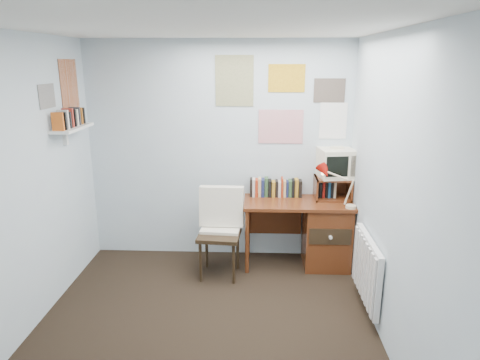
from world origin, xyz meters
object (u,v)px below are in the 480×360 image
object	(u,v)px
desk_lamp	(352,190)
wall_shelf	(72,128)
tv_riser	(333,188)
desk	(321,231)
radiator	(367,269)
crt_tv	(336,162)
desk_chair	(219,235)

from	to	relation	value
desk_lamp	wall_shelf	xyz separation A→B (m)	(-2.84, -0.17, 0.66)
tv_riser	wall_shelf	size ratio (longest dim) A/B	0.65
tv_riser	wall_shelf	distance (m)	2.83
desk	wall_shelf	bearing A→B (deg)	-171.60
radiator	desk_lamp	bearing A→B (deg)	91.85
crt_tv	tv_riser	bearing A→B (deg)	-150.57
tv_riser	wall_shelf	xyz separation A→B (m)	(-2.69, -0.49, 0.74)
desk_lamp	wall_shelf	bearing A→B (deg)	-177.55
desk	tv_riser	bearing A→B (deg)	42.96
desk	tv_riser	distance (m)	0.51
tv_riser	radiator	size ratio (longest dim) A/B	0.50
desk_chair	desk_lamp	world-z (taller)	desk_lamp
desk_lamp	desk_chair	bearing A→B (deg)	-176.99
desk_lamp	radiator	size ratio (longest dim) A/B	0.50
desk_lamp	tv_riser	bearing A→B (deg)	113.84
crt_tv	wall_shelf	distance (m)	2.80
desk_lamp	radiator	bearing A→B (deg)	-89.22
desk	radiator	bearing A→B (deg)	-72.76
desk_chair	desk	bearing A→B (deg)	19.70
desk	crt_tv	bearing A→B (deg)	42.15
desk	crt_tv	distance (m)	0.80
desk	desk_chair	size ratio (longest dim) A/B	1.29
desk_chair	radiator	size ratio (longest dim) A/B	1.16
desk	crt_tv	world-z (taller)	crt_tv
desk_chair	crt_tv	distance (m)	1.52
crt_tv	desk_lamp	bearing A→B (deg)	-78.87
desk_chair	wall_shelf	world-z (taller)	wall_shelf
desk	desk_lamp	world-z (taller)	desk_lamp
desk_chair	crt_tv	xyz separation A→B (m)	(1.27, 0.44, 0.72)
desk_lamp	crt_tv	world-z (taller)	crt_tv
wall_shelf	desk_lamp	bearing A→B (deg)	3.52
desk_lamp	crt_tv	distance (m)	0.42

